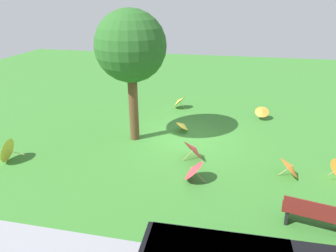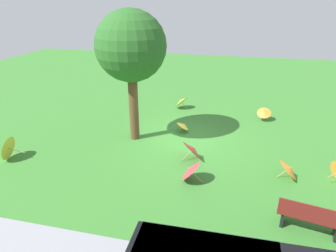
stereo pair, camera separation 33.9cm
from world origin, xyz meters
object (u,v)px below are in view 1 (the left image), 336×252
parasol_orange_0 (291,167)px  parasol_yellow_1 (179,101)px  parasol_red_1 (194,149)px  park_bench (315,215)px  shade_tree (131,47)px  parasol_yellow_3 (183,125)px  parasol_red_0 (193,169)px  parasol_orange_1 (262,111)px  parasol_yellow_0 (5,150)px

parasol_orange_0 → parasol_yellow_1: parasol_yellow_1 is taller
parasol_orange_0 → parasol_red_1: parasol_red_1 is taller
park_bench → parasol_yellow_1: bearing=-59.2°
shade_tree → parasol_yellow_3: shade_tree is taller
park_bench → parasol_red_0: bearing=-25.4°
shade_tree → parasol_red_0: size_ratio=5.85×
parasol_orange_1 → parasol_yellow_3: bearing=31.7°
park_bench → parasol_orange_1: size_ratio=2.28×
shade_tree → parasol_orange_1: 7.24m
parasol_yellow_0 → parasol_red_0: bearing=-179.1°
shade_tree → parasol_orange_0: bearing=163.8°
parasol_red_0 → parasol_orange_0: size_ratio=1.01×
parasol_yellow_0 → parasol_yellow_3: 7.14m
parasol_orange_0 → parasol_yellow_1: size_ratio=0.96×
parasol_orange_0 → parasol_red_1: (3.32, -0.54, 0.04)m
parasol_red_0 → parasol_yellow_1: size_ratio=0.97×
parasol_orange_0 → park_bench: bearing=93.8°
parasol_yellow_0 → parasol_yellow_1: 8.68m
parasol_red_1 → parasol_yellow_3: (0.78, -2.32, -0.08)m
shade_tree → parasol_orange_0: (-6.01, 1.75, -3.46)m
parasol_red_0 → parasol_yellow_0: bearing=0.9°
shade_tree → parasol_orange_0: size_ratio=5.94×
parasol_red_0 → parasol_yellow_3: 3.89m
shade_tree → parasol_yellow_0: (4.07, 2.79, -3.37)m
shade_tree → parasol_orange_0: shade_tree is taller
park_bench → parasol_red_0: (3.37, -1.60, -0.03)m
park_bench → parasol_red_1: size_ratio=1.47×
parasol_red_0 → parasol_orange_0: (-3.20, -0.93, -0.07)m
parasol_red_1 → parasol_orange_1: 5.31m
parasol_red_0 → parasol_yellow_1: 6.98m
parasol_yellow_0 → parasol_orange_0: size_ratio=1.09×
parasol_orange_0 → parasol_orange_1: (0.54, -5.06, 0.07)m
parasol_yellow_0 → parasol_orange_1: size_ratio=1.33×
shade_tree → parasol_yellow_1: 5.48m
parasol_red_1 → parasol_orange_0: bearing=170.8°
park_bench → shade_tree: bearing=-34.7°
shade_tree → parasol_orange_1: size_ratio=7.21×
parasol_yellow_3 → park_bench: bearing=128.5°
park_bench → shade_tree: size_ratio=0.32×
parasol_red_0 → parasol_yellow_3: parasol_red_0 is taller
parasol_orange_0 → parasol_red_1: size_ratio=0.78×
parasol_yellow_0 → parasol_orange_0: parasol_yellow_0 is taller
parasol_red_0 → shade_tree: bearing=-43.5°
parasol_yellow_1 → parasol_red_0: bearing=103.5°
parasol_yellow_0 → parasol_red_1: 6.94m
shade_tree → parasol_yellow_0: size_ratio=5.44×
parasol_red_0 → parasol_orange_1: size_ratio=1.23×
shade_tree → parasol_red_0: 5.16m
parasol_orange_1 → parasol_red_0: bearing=66.0°
parasol_orange_0 → parasol_yellow_1: bearing=-50.5°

